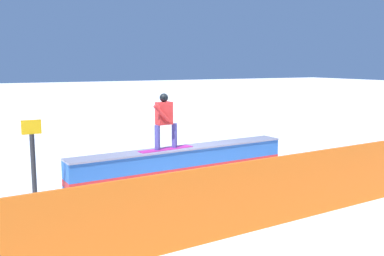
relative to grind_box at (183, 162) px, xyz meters
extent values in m
plane|color=white|center=(0.00, 0.00, -0.33)|extent=(120.00, 120.00, 0.00)
cube|color=#2A60B6|center=(0.00, 0.00, 0.01)|extent=(6.25, 1.06, 0.70)
cube|color=red|center=(0.00, 0.00, -0.16)|extent=(6.27, 1.07, 0.17)
cube|color=gray|center=(0.00, 0.00, 0.38)|extent=(6.26, 1.12, 0.04)
cube|color=#B32086|center=(0.49, 0.04, 0.41)|extent=(1.54, 0.49, 0.01)
cylinder|color=#474496|center=(0.75, 0.07, 0.74)|extent=(0.16, 0.16, 0.64)
cylinder|color=#474496|center=(0.24, 0.00, 0.74)|extent=(0.16, 0.16, 0.64)
cube|color=red|center=(0.55, 0.05, 1.34)|extent=(0.43, 0.29, 0.58)
sphere|color=black|center=(0.55, 0.05, 1.74)|extent=(0.22, 0.22, 0.22)
cylinder|color=red|center=(0.70, 0.23, 1.37)|extent=(0.46, 0.15, 0.46)
cylinder|color=red|center=(0.47, -0.13, 1.37)|extent=(0.24, 0.12, 0.55)
cube|color=orange|center=(0.00, 4.05, 0.30)|extent=(10.16, 0.84, 1.28)
cylinder|color=#262628|center=(3.82, 0.65, 0.40)|extent=(0.10, 0.10, 1.47)
cube|color=yellow|center=(3.82, 0.65, 1.29)|extent=(0.40, 0.04, 0.30)
camera|label=1|loc=(4.94, 10.11, 2.60)|focal=40.59mm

